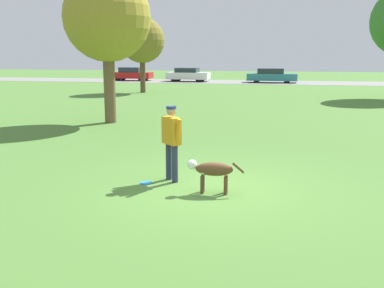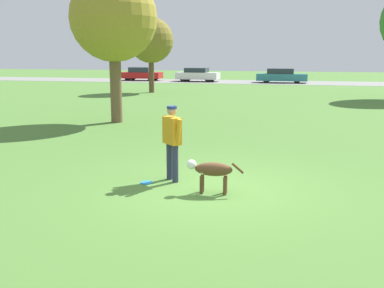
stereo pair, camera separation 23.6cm
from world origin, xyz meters
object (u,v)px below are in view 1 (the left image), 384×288
Objects in this scene: frisbee at (146,183)px; parked_car_white at (188,75)px; tree_far_left at (142,41)px; person at (172,137)px; tree_near_left at (107,19)px; dog at (212,170)px; parked_car_teal at (272,76)px; parked_car_red at (132,74)px.

frisbee is 34.42m from parked_car_white.
frisbee is at bearing -72.30° from tree_far_left.
tree_far_left is at bearing 107.70° from frisbee.
tree_near_left is at bearing 165.62° from person.
frisbee is at bearing -17.81° from dog.
person is 1.43× the size of dog.
parked_car_teal is (0.25, 34.08, 0.17)m from dog.
tree_near_left is at bearing -100.90° from parked_car_teal.
dog is at bearing -74.95° from parked_car_white.
parked_car_red is at bearing 109.41° from frisbee.
parked_car_white is (-6.73, 33.54, -0.31)m from person.
parked_car_teal is at bearing 133.46° from person.
dog is 34.08m from parked_car_teal.
parked_car_red is at bearing 179.35° from parked_car_teal.
parked_car_teal is (8.49, 12.44, -2.90)m from tree_far_left.
tree_near_left is 1.43× the size of parked_car_red.
person is 0.29× the size of tree_near_left.
tree_far_left reaches higher than parked_car_white.
parked_car_teal is at bearing -2.14° from parked_car_red.
tree_near_left is (-4.38, 7.57, 3.02)m from person.
frisbee is 0.05× the size of tree_far_left.
parked_car_red is at bearing -71.91° from dog.
parked_car_red is at bearing 155.86° from person.
tree_near_left is (-3.89, 7.88, 3.98)m from frisbee.
parked_car_red reaches higher than parked_car_white.
tree_near_left is 1.39× the size of parked_car_white.
tree_near_left reaches higher than person.
person reaches higher than parked_car_white.
tree_far_left is at bearing 102.18° from tree_near_left.
dog is 1.58m from frisbee.
dog is 37.11m from parked_car_red.
parked_car_red reaches higher than dog.
tree_far_left reaches higher than person.
frisbee is at bearing -77.19° from parked_car_white.
parked_car_white is (-2.34, 25.97, -3.33)m from tree_near_left.
frisbee is 0.04× the size of tree_near_left.
parked_car_teal reaches higher than parked_car_white.
parked_car_white is at bearing -179.70° from parked_car_teal.
tree_far_left is at bearing 154.70° from person.
tree_near_left is 26.28m from parked_car_white.
tree_far_left is at bearing -90.11° from parked_car_white.
parked_car_white is at bearing 87.52° from tree_far_left.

